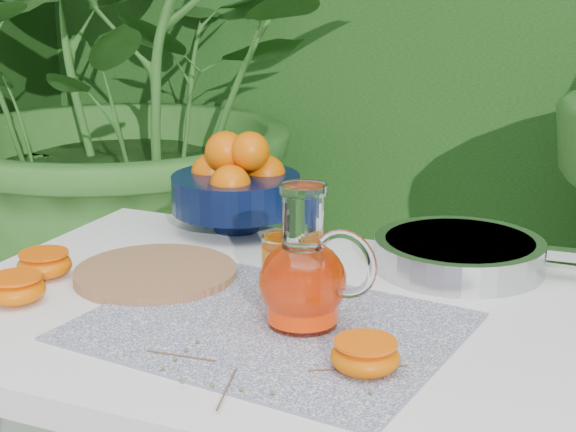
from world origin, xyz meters
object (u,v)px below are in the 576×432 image
at_px(white_table, 282,361).
at_px(cutting_board, 156,274).
at_px(saute_pan, 462,253).
at_px(fruit_bowl, 236,185).
at_px(juice_pitcher, 304,278).

bearing_deg(white_table, cutting_board, 172.16).
bearing_deg(saute_pan, cutting_board, -151.34).
xyz_separation_m(cutting_board, saute_pan, (0.42, 0.23, 0.02)).
bearing_deg(fruit_bowl, white_table, -53.83).
distance_m(juice_pitcher, saute_pan, 0.35).
relative_size(white_table, juice_pitcher, 5.19).
bearing_deg(white_table, saute_pan, 53.40).
height_order(fruit_bowl, saute_pan, fruit_bowl).
bearing_deg(juice_pitcher, cutting_board, 163.80).
xyz_separation_m(juice_pitcher, saute_pan, (0.14, 0.31, -0.04)).
relative_size(juice_pitcher, saute_pan, 0.40).
bearing_deg(fruit_bowl, juice_pitcher, -52.12).
xyz_separation_m(cutting_board, fruit_bowl, (-0.00, 0.28, 0.08)).
relative_size(white_table, saute_pan, 2.10).
distance_m(cutting_board, saute_pan, 0.48).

